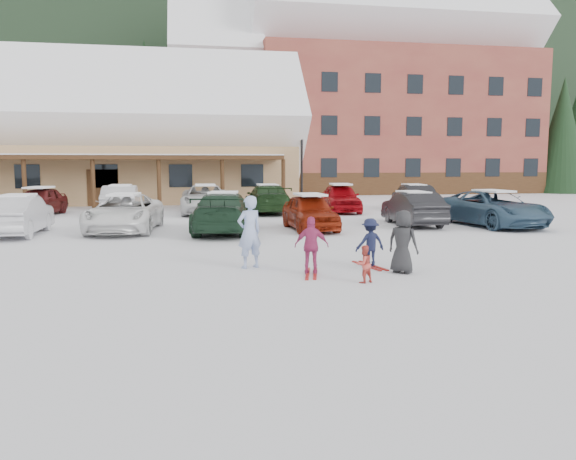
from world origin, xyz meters
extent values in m
plane|color=white|center=(0.00, 0.00, 0.00)|extent=(160.00, 160.00, 0.00)
cube|color=black|center=(0.00, 85.00, 19.00)|extent=(300.00, 70.00, 38.00)
cube|color=tan|center=(-9.00, 28.00, 1.80)|extent=(28.00, 10.00, 3.60)
cube|color=#422814|center=(-9.00, 21.80, 2.90)|extent=(25.20, 2.60, 0.25)
cube|color=white|center=(-9.00, 28.00, 5.54)|extent=(29.12, 9.69, 9.69)
cube|color=maroon|center=(16.00, 38.00, 6.00)|extent=(24.00, 14.00, 12.00)
cube|color=maroon|center=(0.50, 38.00, 4.50)|extent=(7.00, 12.60, 9.00)
cube|color=white|center=(16.00, 38.00, 14.69)|extent=(24.96, 13.57, 13.57)
cube|color=#422814|center=(16.00, 31.04, 0.90)|extent=(24.00, 0.10, 1.80)
cylinder|color=black|center=(5.50, 24.64, 2.98)|extent=(0.16, 0.16, 5.95)
cube|color=black|center=(5.50, 24.64, 6.08)|extent=(0.50, 0.25, 0.25)
cylinder|color=black|center=(30.00, 32.00, 0.66)|extent=(0.60, 0.60, 1.32)
cone|color=black|center=(30.00, 32.00, 6.27)|extent=(4.84, 4.84, 9.90)
cylinder|color=black|center=(6.00, 44.00, 0.54)|extent=(0.60, 0.60, 1.08)
cone|color=black|center=(6.00, 44.00, 5.13)|extent=(3.96, 3.96, 8.10)
cylinder|color=black|center=(34.00, 46.00, 0.69)|extent=(0.60, 0.60, 1.38)
cone|color=black|center=(34.00, 46.00, 6.55)|extent=(5.06, 5.06, 10.35)
imported|color=#98ACDC|center=(-0.56, 1.59, 0.90)|extent=(0.77, 0.65, 1.80)
imported|color=#D34C42|center=(1.69, -0.57, 0.41)|extent=(0.48, 0.43, 0.82)
imported|color=#161B39|center=(2.44, 1.27, 0.61)|extent=(0.86, 0.60, 1.22)
cube|color=#A51C17|center=(2.44, 1.27, 0.01)|extent=(0.47, 1.41, 0.03)
imported|color=#B03368|center=(0.78, 0.55, 0.68)|extent=(0.85, 0.51, 1.35)
cube|color=#A51C17|center=(0.78, 0.55, 0.01)|extent=(0.53, 1.41, 0.03)
imported|color=#252527|center=(2.92, 0.30, 0.75)|extent=(0.85, 0.85, 1.49)
imported|color=silver|center=(-8.03, 9.34, 0.72)|extent=(1.54, 4.39, 1.44)
imported|color=white|center=(-4.39, 9.85, 0.71)|extent=(2.82, 5.31, 1.42)
imported|color=#1A3523|center=(-0.72, 8.81, 0.75)|extent=(2.86, 5.42, 1.50)
imported|color=maroon|center=(2.63, 9.13, 0.69)|extent=(1.77, 4.11, 1.38)
imported|color=black|center=(7.19, 9.89, 0.70)|extent=(1.67, 4.30, 1.40)
imported|color=#35536D|center=(10.33, 9.05, 0.73)|extent=(3.02, 5.49, 1.46)
imported|color=maroon|center=(-9.21, 17.27, 0.70)|extent=(2.23, 4.30, 1.40)
imported|color=silver|center=(-5.26, 16.65, 0.75)|extent=(1.72, 4.58, 1.49)
imported|color=silver|center=(-1.12, 16.90, 0.74)|extent=(2.53, 5.35, 1.48)
imported|color=#1A3518|center=(2.06, 16.63, 0.74)|extent=(2.20, 5.12, 1.47)
imported|color=#A1080F|center=(5.91, 16.47, 0.74)|extent=(2.21, 4.51, 1.48)
imported|color=black|center=(10.45, 17.57, 0.69)|extent=(1.86, 4.31, 1.38)
camera|label=1|loc=(-2.06, -12.07, 2.60)|focal=35.00mm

